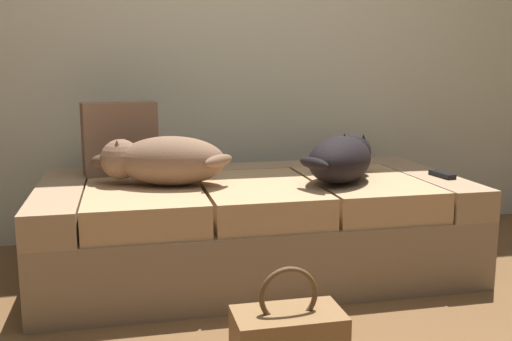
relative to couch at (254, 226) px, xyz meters
name	(u,v)px	position (x,y,z in m)	size (l,w,h in m)	color
couch	(254,226)	(0.00, 0.00, 0.00)	(1.89, 0.94, 0.43)	#91775A
dog_tan	(163,160)	(-0.41, -0.03, 0.32)	(0.62, 0.38, 0.21)	#825E45
dog_dark	(342,158)	(0.38, -0.12, 0.32)	(0.47, 0.54, 0.20)	black
tv_remote	(442,175)	(0.86, -0.14, 0.23)	(0.04, 0.15, 0.02)	black
throw_pillow	(120,139)	(-0.58, 0.27, 0.39)	(0.34, 0.12, 0.34)	#846049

